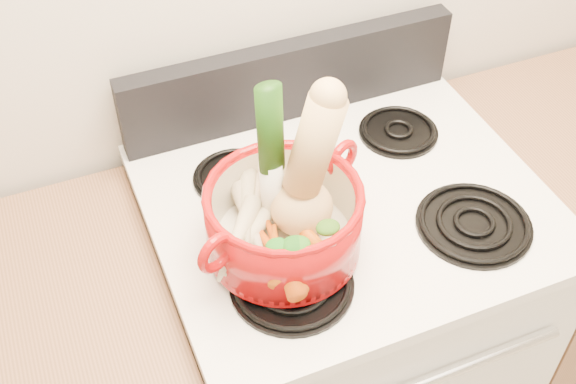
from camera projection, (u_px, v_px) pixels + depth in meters
name	position (u px, v px, depth m)	size (l,w,h in m)	color
stove_body	(337.00, 338.00, 1.79)	(0.76, 0.65, 0.92)	white
cooktop	(348.00, 204.00, 1.45)	(0.78, 0.67, 0.03)	white
control_backsplash	(291.00, 80.00, 1.58)	(0.76, 0.05, 0.18)	black
oven_handle	(423.00, 383.00, 1.34)	(0.02, 0.02, 0.60)	silver
burner_front_left	(292.00, 283.00, 1.28)	(0.22, 0.22, 0.02)	black
burner_front_right	(474.00, 223.00, 1.38)	(0.22, 0.22, 0.02)	black
burner_back_left	(235.00, 176.00, 1.48)	(0.17, 0.17, 0.02)	black
burner_back_right	(399.00, 130.00, 1.58)	(0.17, 0.17, 0.02)	black
dutch_oven	(284.00, 221.00, 1.28)	(0.28, 0.28, 0.14)	#9A0A0A
pot_handle_left	(216.00, 253.00, 1.17)	(0.08, 0.08, 0.02)	#9A0A0A
pot_handle_right	(342.00, 158.00, 1.33)	(0.08, 0.08, 0.02)	#9A0A0A
squash	(302.00, 169.00, 1.23)	(0.12, 0.12, 0.29)	#DFBA72
leek	(272.00, 158.00, 1.23)	(0.05, 0.05, 0.31)	white
ginger	(278.00, 192.00, 1.36)	(0.08, 0.06, 0.05)	tan
parsnip_0	(250.00, 218.00, 1.31)	(0.05, 0.05, 0.24)	#F0E2C3
parsnip_1	(253.00, 232.00, 1.28)	(0.04, 0.04, 0.19)	beige
parsnip_2	(252.00, 223.00, 1.29)	(0.04, 0.04, 0.18)	beige
parsnip_3	(237.00, 238.00, 1.26)	(0.04, 0.04, 0.17)	#F0E7C3
parsnip_4	(247.00, 207.00, 1.30)	(0.04, 0.04, 0.19)	beige
carrot_0	(277.00, 258.00, 1.25)	(0.03, 0.03, 0.17)	#D3520A
carrot_1	(282.00, 258.00, 1.24)	(0.04, 0.04, 0.17)	#C04909
carrot_2	(299.00, 227.00, 1.28)	(0.03, 0.03, 0.17)	#DF5E0B
carrot_3	(275.00, 255.00, 1.23)	(0.03, 0.03, 0.13)	#C55F09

